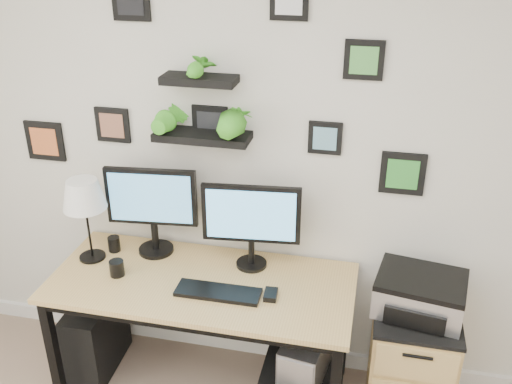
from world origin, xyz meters
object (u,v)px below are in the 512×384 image
(table_lamp, at_px, (84,196))
(pc_tower_black, at_px, (97,335))
(monitor_left, at_px, (152,205))
(pc_tower_grey, at_px, (307,365))
(printer, at_px, (420,294))
(monitor_right, at_px, (251,220))
(desk, at_px, (211,297))
(file_cabinet, at_px, (410,362))
(mug, at_px, (117,268))

(table_lamp, distance_m, pc_tower_black, 0.90)
(monitor_left, xyz_separation_m, pc_tower_grey, (0.91, -0.16, -0.82))
(printer, bearing_deg, monitor_right, 174.10)
(desk, distance_m, pc_tower_black, 0.82)
(pc_tower_black, xyz_separation_m, pc_tower_grey, (1.25, 0.02, -0.00))
(desk, xyz_separation_m, monitor_left, (-0.37, 0.18, 0.42))
(pc_tower_grey, bearing_deg, file_cabinet, 3.96)
(pc_tower_black, bearing_deg, pc_tower_grey, -0.92)
(pc_tower_grey, xyz_separation_m, file_cabinet, (0.55, 0.04, 0.10))
(monitor_left, height_order, pc_tower_black, monitor_left)
(desk, distance_m, mug, 0.52)
(pc_tower_grey, bearing_deg, monitor_left, 170.07)
(monitor_right, height_order, file_cabinet, monitor_right)
(pc_tower_grey, bearing_deg, mug, -174.11)
(table_lamp, distance_m, file_cabinet, 1.95)
(desk, xyz_separation_m, file_cabinet, (1.08, 0.06, -0.29))
(desk, xyz_separation_m, printer, (1.08, 0.07, 0.14))
(monitor_right, height_order, mug, monitor_right)
(file_cabinet, height_order, printer, printer)
(table_lamp, distance_m, pc_tower_grey, 1.53)
(table_lamp, xyz_separation_m, pc_tower_black, (-0.02, -0.05, -0.90))
(monitor_left, distance_m, pc_tower_grey, 1.23)
(monitor_right, distance_m, mug, 0.76)
(printer, bearing_deg, monitor_left, 175.55)
(monitor_right, bearing_deg, printer, -5.90)
(monitor_right, xyz_separation_m, pc_tower_grey, (0.35, -0.14, -0.80))
(pc_tower_grey, bearing_deg, desk, -177.81)
(file_cabinet, bearing_deg, pc_tower_grey, -176.04)
(monitor_left, distance_m, pc_tower_black, 0.90)
(table_lamp, distance_m, printer, 1.82)
(monitor_right, height_order, pc_tower_grey, monitor_right)
(pc_tower_grey, relative_size, printer, 1.05)
(desk, relative_size, file_cabinet, 2.39)
(pc_tower_black, distance_m, file_cabinet, 1.80)
(monitor_right, xyz_separation_m, file_cabinet, (0.89, -0.10, -0.70))
(monitor_right, relative_size, pc_tower_grey, 1.05)
(pc_tower_black, height_order, file_cabinet, file_cabinet)
(pc_tower_grey, height_order, printer, printer)
(table_lamp, relative_size, pc_tower_black, 1.01)
(monitor_left, xyz_separation_m, monitor_right, (0.56, -0.02, -0.01))
(mug, xyz_separation_m, pc_tower_black, (-0.23, 0.08, -0.56))
(monitor_right, bearing_deg, pc_tower_grey, -21.77)
(pc_tower_black, xyz_separation_m, printer, (1.80, 0.07, 0.53))
(pc_tower_grey, distance_m, file_cabinet, 0.56)
(pc_tower_grey, bearing_deg, monitor_right, 158.23)
(printer, bearing_deg, table_lamp, -179.26)
(printer, bearing_deg, mug, -174.46)
(desk, distance_m, printer, 1.09)
(monitor_right, xyz_separation_m, pc_tower_black, (-0.91, -0.16, -0.80))
(file_cabinet, xyz_separation_m, printer, (-0.00, 0.01, 0.43))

